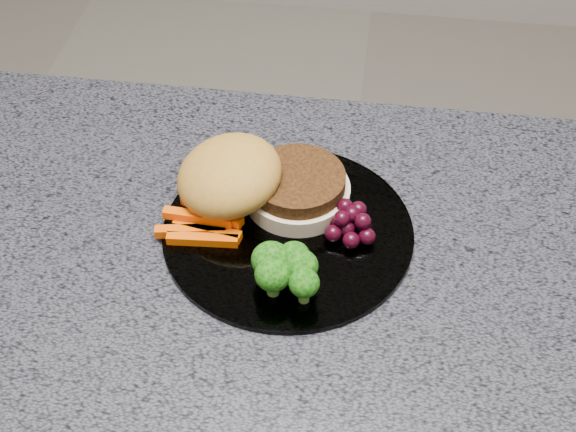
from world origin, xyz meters
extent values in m
cube|color=#474750|center=(0.00, 0.00, 0.88)|extent=(1.20, 0.60, 0.04)
cylinder|color=white|center=(-0.03, 0.07, 0.90)|extent=(0.26, 0.26, 0.01)
cylinder|color=beige|center=(-0.02, 0.11, 0.92)|extent=(0.15, 0.15, 0.02)
cylinder|color=#44280D|center=(-0.02, 0.11, 0.93)|extent=(0.13, 0.13, 0.02)
ellipsoid|color=#A9742A|center=(-0.09, 0.10, 0.94)|extent=(0.15, 0.15, 0.06)
cube|color=#E64F03|center=(-0.11, 0.06, 0.91)|extent=(0.07, 0.01, 0.01)
cube|color=#E64F03|center=(-0.11, 0.05, 0.91)|extent=(0.07, 0.02, 0.01)
cube|color=#E64F03|center=(-0.12, 0.05, 0.91)|extent=(0.07, 0.02, 0.01)
cube|color=#E64F03|center=(-0.11, 0.07, 0.92)|extent=(0.07, 0.04, 0.01)
cube|color=#E64F03|center=(-0.12, 0.06, 0.92)|extent=(0.07, 0.01, 0.01)
cube|color=#E64F03|center=(-0.11, 0.04, 0.91)|extent=(0.07, 0.02, 0.01)
cylinder|color=#50802E|center=(-0.03, 0.00, 0.91)|extent=(0.01, 0.01, 0.02)
ellipsoid|color=#0A3607|center=(-0.03, 0.00, 0.93)|extent=(0.04, 0.04, 0.03)
cylinder|color=#50802E|center=(0.00, 0.00, 0.91)|extent=(0.01, 0.01, 0.02)
ellipsoid|color=#0A3607|center=(0.00, 0.00, 0.93)|extent=(0.03, 0.03, 0.03)
cylinder|color=#50802E|center=(-0.03, -0.02, 0.91)|extent=(0.01, 0.01, 0.02)
ellipsoid|color=#0A3607|center=(-0.03, -0.02, 0.93)|extent=(0.03, 0.03, 0.03)
cylinder|color=#50802E|center=(0.00, -0.02, 0.91)|extent=(0.01, 0.01, 0.02)
ellipsoid|color=#0A3607|center=(0.00, -0.02, 0.93)|extent=(0.03, 0.03, 0.03)
cylinder|color=#50802E|center=(-0.01, 0.01, 0.91)|extent=(0.01, 0.01, 0.02)
ellipsoid|color=#0A3607|center=(-0.01, 0.01, 0.93)|extent=(0.03, 0.03, 0.03)
sphere|color=black|center=(0.03, 0.07, 0.91)|extent=(0.02, 0.02, 0.02)
sphere|color=black|center=(0.05, 0.08, 0.91)|extent=(0.02, 0.02, 0.02)
sphere|color=black|center=(0.04, 0.09, 0.91)|extent=(0.02, 0.02, 0.02)
sphere|color=black|center=(0.02, 0.08, 0.91)|extent=(0.02, 0.02, 0.02)
sphere|color=black|center=(0.02, 0.06, 0.91)|extent=(0.02, 0.02, 0.02)
sphere|color=black|center=(0.04, 0.05, 0.91)|extent=(0.02, 0.02, 0.02)
sphere|color=black|center=(0.06, 0.06, 0.91)|extent=(0.02, 0.02, 0.02)
sphere|color=black|center=(0.04, 0.08, 0.93)|extent=(0.02, 0.02, 0.02)
sphere|color=black|center=(0.03, 0.07, 0.93)|extent=(0.02, 0.02, 0.02)
sphere|color=black|center=(0.05, 0.07, 0.93)|extent=(0.02, 0.02, 0.02)
sphere|color=black|center=(0.03, 0.09, 0.93)|extent=(0.02, 0.02, 0.02)
sphere|color=black|center=(0.04, 0.08, 0.93)|extent=(0.02, 0.02, 0.02)
camera|label=1|loc=(0.05, -0.50, 1.51)|focal=50.00mm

